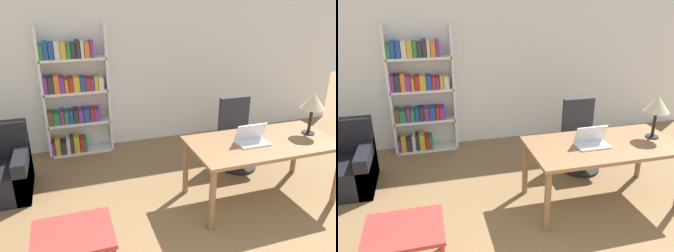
% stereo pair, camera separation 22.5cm
% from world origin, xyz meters
% --- Properties ---
extents(wall_back, '(8.00, 0.06, 2.70)m').
position_xyz_m(wall_back, '(0.00, 4.53, 1.35)').
color(wall_back, white).
rests_on(wall_back, ground_plane).
extents(desk, '(1.75, 0.88, 0.76)m').
position_xyz_m(desk, '(1.04, 2.34, 0.67)').
color(desk, olive).
rests_on(desk, ground_plane).
extents(laptop, '(0.37, 0.22, 0.22)m').
position_xyz_m(laptop, '(0.88, 2.34, 0.81)').
color(laptop, silver).
rests_on(laptop, desk).
extents(table_lamp, '(0.29, 0.29, 0.51)m').
position_xyz_m(table_lamp, '(1.70, 2.37, 1.16)').
color(table_lamp, black).
rests_on(table_lamp, desk).
extents(office_chair, '(0.53, 0.53, 1.01)m').
position_xyz_m(office_chair, '(1.19, 3.19, 0.44)').
color(office_chair, black).
rests_on(office_chair, ground_plane).
extents(side_table_blue, '(0.67, 0.55, 0.49)m').
position_xyz_m(side_table_blue, '(-1.17, 1.73, 0.42)').
color(side_table_blue, '#B2332D').
rests_on(side_table_blue, ground_plane).
extents(armchair, '(0.66, 0.78, 0.85)m').
position_xyz_m(armchair, '(-1.95, 3.43, 0.28)').
color(armchair, black).
rests_on(armchair, ground_plane).
extents(bookshelf, '(0.98, 0.28, 1.96)m').
position_xyz_m(bookshelf, '(-0.98, 4.34, 0.92)').
color(bookshelf, white).
rests_on(bookshelf, ground_plane).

